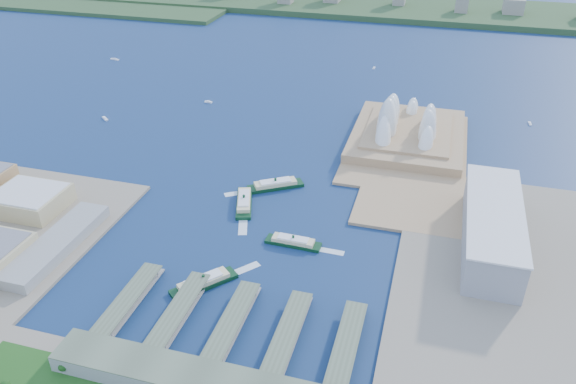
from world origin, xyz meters
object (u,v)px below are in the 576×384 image
(toaster_building, at_px, (492,227))
(ferry_a, at_px, (244,200))
(ferry_c, at_px, (204,280))
(ferry_d, at_px, (293,240))
(ferry_b, at_px, (275,183))
(opera_house, at_px, (410,117))

(toaster_building, xyz_separation_m, ferry_a, (-230.62, 7.40, -15.09))
(ferry_c, distance_m, ferry_d, 91.21)
(toaster_building, distance_m, ferry_b, 216.52)
(ferry_a, xyz_separation_m, ferry_c, (10.93, -125.17, -0.16))
(ferry_a, bearing_deg, opera_house, 35.87)
(ferry_c, bearing_deg, ferry_b, -53.25)
(ferry_c, bearing_deg, toaster_building, -111.92)
(toaster_building, xyz_separation_m, ferry_b, (-210.60, 47.99, -14.99))
(opera_house, distance_m, ferry_b, 195.85)
(opera_house, xyz_separation_m, ferry_c, (-129.69, -317.77, -26.75))
(ferry_a, relative_size, ferry_d, 1.15)
(opera_house, distance_m, ferry_d, 257.04)
(opera_house, relative_size, ferry_d, 3.61)
(ferry_b, distance_m, ferry_d, 102.24)
(ferry_b, relative_size, ferry_c, 1.05)
(opera_house, bearing_deg, ferry_d, -107.30)
(opera_house, relative_size, ferry_a, 3.14)
(ferry_c, bearing_deg, ferry_d, -86.16)
(toaster_building, bearing_deg, ferry_a, 178.16)
(ferry_a, bearing_deg, ferry_c, -103.00)
(ferry_c, bearing_deg, ferry_a, -45.12)
(ferry_b, bearing_deg, ferry_c, -35.67)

